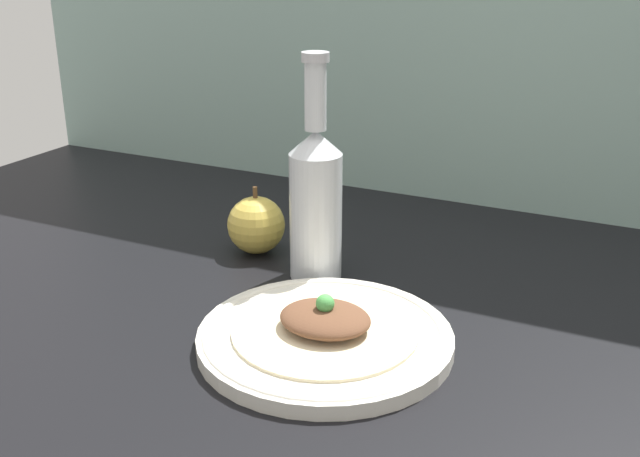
{
  "coord_description": "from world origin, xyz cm",
  "views": [
    {
      "loc": [
        33.81,
        -71.5,
        43.58
      ],
      "look_at": [
        -3.4,
        4.86,
        10.68
      ],
      "focal_mm": 42.0,
      "sensor_mm": 36.0,
      "label": 1
    }
  ],
  "objects_px": {
    "apple": "(256,225)",
    "plate": "(325,337)",
    "plated_food": "(325,323)",
    "cider_bottle": "(316,197)"
  },
  "relations": [
    {
      "from": "apple",
      "to": "plate",
      "type": "bearing_deg",
      "value": -44.14
    },
    {
      "from": "plated_food",
      "to": "cider_bottle",
      "type": "bearing_deg",
      "value": 119.42
    },
    {
      "from": "plate",
      "to": "plated_food",
      "type": "distance_m",
      "value": 0.02
    },
    {
      "from": "plated_food",
      "to": "apple",
      "type": "relative_size",
      "value": 2.1
    },
    {
      "from": "plate",
      "to": "apple",
      "type": "xyz_separation_m",
      "value": [
        -0.21,
        0.2,
        0.03
      ]
    },
    {
      "from": "cider_bottle",
      "to": "apple",
      "type": "distance_m",
      "value": 0.14
    },
    {
      "from": "cider_bottle",
      "to": "plated_food",
      "type": "bearing_deg",
      "value": -60.58
    },
    {
      "from": "plated_food",
      "to": "cider_bottle",
      "type": "xyz_separation_m",
      "value": [
        -0.09,
        0.17,
        0.09
      ]
    },
    {
      "from": "cider_bottle",
      "to": "apple",
      "type": "height_order",
      "value": "cider_bottle"
    },
    {
      "from": "plate",
      "to": "apple",
      "type": "bearing_deg",
      "value": 135.86
    }
  ]
}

